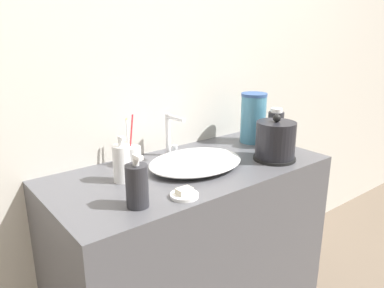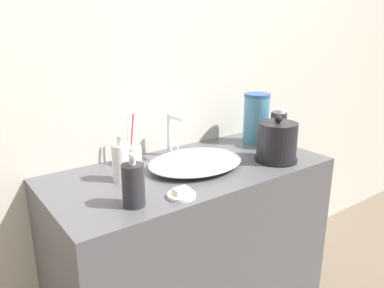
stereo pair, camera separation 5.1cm
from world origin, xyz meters
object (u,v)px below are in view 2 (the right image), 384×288
Objects in this scene: electric_kettle at (277,143)px; mouthwash_bottle at (278,130)px; shampoo_bottle at (121,162)px; lotion_bottle at (133,185)px; toothbrush_cup at (132,155)px; water_pitcher at (256,118)px; faucet at (172,133)px.

mouthwash_bottle is at bearing 39.89° from electric_kettle.
lotion_bottle is at bearing -105.89° from shampoo_bottle.
water_pitcher reaches higher than toothbrush_cup.
water_pitcher reaches higher than electric_kettle.
mouthwash_bottle is (0.14, 0.11, 0.01)m from electric_kettle.
electric_kettle is 0.28m from water_pitcher.
toothbrush_cup is at bearing 48.70° from shampoo_bottle.
faucet reaches higher than lotion_bottle.
lotion_bottle is 0.72× the size of water_pitcher.
electric_kettle is 1.14× the size of lotion_bottle.
faucet is 0.95× the size of electric_kettle.
water_pitcher is at bearing 4.11° from shampoo_bottle.
lotion_bottle and shampoo_bottle have the same top height.
electric_kettle is 0.60m from toothbrush_cup.
electric_kettle is at bearing -44.56° from faucet.
mouthwash_bottle reaches higher than shampoo_bottle.
water_pitcher reaches higher than lotion_bottle.
water_pitcher is at bearing 63.07° from electric_kettle.
lotion_bottle is at bearing -137.49° from faucet.
toothbrush_cup is at bearing 162.59° from mouthwash_bottle.
shampoo_bottle is at bearing -131.30° from toothbrush_cup.
water_pitcher reaches higher than mouthwash_bottle.
lotion_bottle is 1.00× the size of shampoo_bottle.
mouthwash_bottle is at bearing 9.43° from lotion_bottle.
electric_kettle is at bearing 1.95° from lotion_bottle.
mouthwash_bottle is (0.65, -0.20, 0.05)m from toothbrush_cup.
faucet is 0.89× the size of toothbrush_cup.
mouthwash_bottle is at bearing -84.72° from water_pitcher.
toothbrush_cup is 1.22× the size of shampoo_bottle.
faucet is 0.45m from water_pitcher.
faucet is at bearing 22.13° from shampoo_bottle.
faucet is 0.78× the size of water_pitcher.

